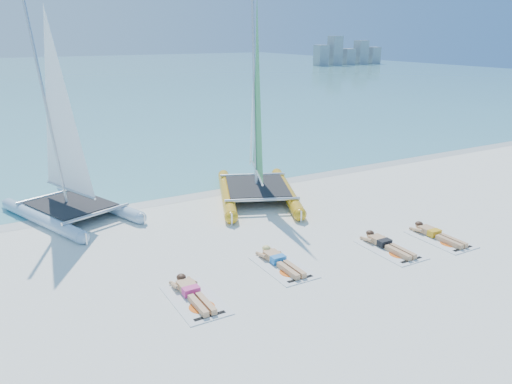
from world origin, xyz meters
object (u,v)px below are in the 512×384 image
catamaran_yellow (255,131)px  towel_b (283,267)px  towel_d (440,239)px  sunbather_b (279,260)px  towel_a (195,300)px  sunbather_c (385,243)px  towel_c (390,250)px  sunbather_a (192,292)px  catamaran_blue (63,154)px  sunbather_d (435,234)px

catamaran_yellow → towel_b: bearing=-89.8°
towel_d → sunbather_b: bearing=169.1°
towel_a → sunbather_b: size_ratio=1.07×
sunbather_c → towel_c: bearing=-90.0°
sunbather_a → towel_d: bearing=-4.0°
towel_a → towel_b: (2.54, 0.42, 0.00)m
towel_d → sunbather_c: bearing=167.9°
catamaran_blue → towel_d: catamaran_blue is taller
catamaran_blue → sunbather_c: 9.94m
catamaran_blue → sunbather_d: (8.72, -7.00, -1.89)m
towel_a → sunbather_a: sunbather_a is taller
towel_b → towel_d: same height
catamaran_blue → towel_a: catamaran_blue is taller
catamaran_yellow → sunbather_c: (0.72, -5.89, -2.16)m
catamaran_blue → towel_d: 11.47m
towel_b → towel_c: 3.11m
catamaran_blue → towel_c: 10.09m
towel_b → sunbather_d: (4.80, -0.54, 0.11)m
towel_b → sunbather_d: bearing=-6.5°
catamaran_yellow → sunbather_c: bearing=-59.9°
towel_a → sunbather_d: bearing=-1.0°
catamaran_yellow → towel_c: size_ratio=3.92×
towel_c → catamaran_blue: bearing=134.9°
sunbather_a → towel_b: (2.54, 0.23, -0.11)m
towel_d → catamaran_yellow: bearing=111.4°
towel_c → sunbather_c: sunbather_c is taller
towel_a → sunbather_c: size_ratio=1.07×
towel_c → towel_b: bearing=169.7°
towel_c → towel_a: bearing=178.6°
towel_a → sunbather_b: 2.61m
catamaran_yellow → sunbather_b: catamaran_yellow is taller
sunbather_c → catamaran_yellow: bearing=97.0°
towel_b → catamaran_blue: bearing=121.3°
towel_d → towel_a: bearing=177.5°
catamaran_yellow → towel_d: (2.46, -6.26, -2.27)m
sunbather_c → towel_d: 1.78m
sunbather_b → sunbather_d: same height
towel_a → sunbather_d: 7.34m
catamaran_yellow → towel_d: bearing=-45.4°
catamaran_blue → sunbather_a: catamaran_blue is taller
towel_b → sunbather_d: 4.83m
towel_a → sunbather_a: bearing=90.0°
sunbather_a → sunbather_c: 5.60m
catamaran_blue → towel_c: (6.98, -7.01, -2.00)m
sunbather_c → towel_a: bearing=-179.5°
towel_a → towel_d: (7.34, -0.32, 0.00)m
sunbather_b → towel_d: bearing=-10.9°
sunbather_b → towel_c: bearing=-13.7°
catamaran_blue → sunbather_d: size_ratio=3.90×
sunbather_d → sunbather_c: bearing=174.1°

